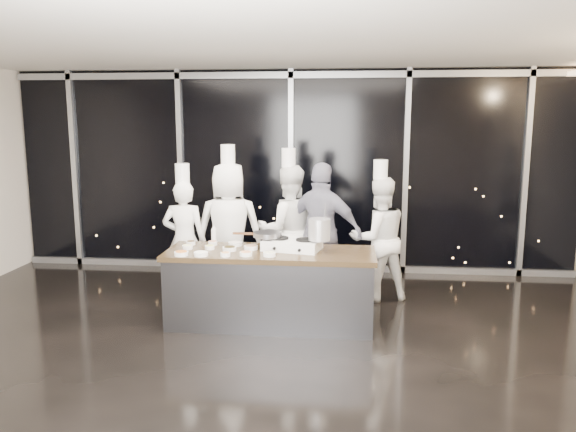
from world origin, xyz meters
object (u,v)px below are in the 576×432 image
chef_left (229,230)px  guest (322,232)px  stock_pot (319,229)px  chef_center (289,230)px  demo_counter (270,288)px  stove (292,244)px  frying_pan (267,234)px  chef_far_left (184,239)px  chef_right (379,238)px

chef_left → guest: chef_left is taller
stock_pot → chef_center: (-0.48, 1.20, -0.25)m
demo_counter → guest: 1.23m
stove → frying_pan: 0.33m
frying_pan → demo_counter: bearing=-57.2°
chef_far_left → guest: bearing=-178.2°
chef_far_left → guest: guest is taller
stove → chef_far_left: 1.71m
demo_counter → chef_center: 1.31m
demo_counter → chef_center: bearing=85.6°
stock_pot → guest: 0.99m
stove → chef_right: size_ratio=0.38×
stove → stock_pot: stock_pot is taller
frying_pan → chef_center: 1.09m
demo_counter → chef_right: bearing=39.8°
frying_pan → chef_right: (1.38, 0.96, -0.22)m
chef_center → chef_far_left: bearing=-0.4°
stove → chef_center: bearing=109.8°
chef_center → chef_right: chef_center is taller
stove → stock_pot: bearing=-2.0°
chef_right → stock_pot: bearing=37.0°
stock_pot → chef_far_left: chef_far_left is taller
chef_left → frying_pan: bearing=120.7°
chef_center → guest: 0.53m
chef_left → chef_center: size_ratio=1.03×
chef_center → guest: size_ratio=1.09×
chef_right → stove: bearing=24.8°
guest → stove: bearing=86.9°
chef_center → frying_pan: bearing=66.6°
stock_pot → chef_right: 1.36m
demo_counter → stock_pot: size_ratio=9.72×
frying_pan → stove: bearing=2.6°
chef_center → stove: bearing=82.6°
frying_pan → chef_center: bearing=93.7°
chef_far_left → chef_center: (1.38, 0.37, 0.08)m
chef_left → chef_right: (2.03, 0.10, -0.10)m
chef_far_left → chef_left: bearing=-167.6°
stove → guest: guest is taller
chef_right → demo_counter: bearing=21.6°
stock_pot → chef_far_left: size_ratio=0.14×
stock_pot → stove: bearing=166.2°
demo_counter → guest: (0.57, 0.98, 0.48)m
demo_counter → chef_far_left: size_ratio=1.33×
chef_right → chef_left: bearing=-15.3°
stove → chef_right: chef_right is taller
frying_pan → chef_far_left: size_ratio=0.33×
stock_pot → chef_right: size_ratio=0.13×
stock_pot → chef_right: bearing=55.3°
stock_pot → chef_right: chef_right is taller
stock_pot → guest: size_ratio=0.14×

